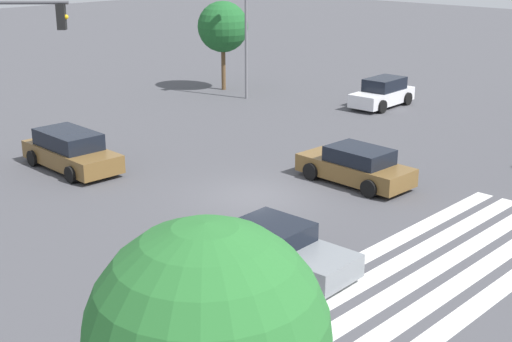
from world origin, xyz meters
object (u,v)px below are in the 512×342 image
at_px(car_5, 280,248).
at_px(tree_corner_b, 208,340).
at_px(street_light_pole_b, 246,22).
at_px(car_2, 71,151).
at_px(car_3, 356,166).
at_px(car_1, 383,93).
at_px(tree_corner_a, 223,27).

relative_size(car_5, tree_corner_b, 0.80).
distance_m(street_light_pole_b, tree_corner_b, 32.93).
relative_size(car_2, street_light_pole_b, 0.67).
height_order(car_3, street_light_pole_b, street_light_pole_b).
xyz_separation_m(car_1, tree_corner_b, (-27.55, -15.76, 3.07)).
xyz_separation_m(car_3, street_light_pole_b, (8.04, 13.79, 3.78)).
bearing_deg(tree_corner_a, car_3, -118.20).
relative_size(car_3, tree_corner_b, 0.83).
bearing_deg(car_1, car_3, 27.71).
xyz_separation_m(car_5, tree_corner_b, (-8.16, -6.03, 3.19)).
bearing_deg(tree_corner_b, car_5, 36.44).
height_order(car_2, car_3, car_2).
distance_m(car_1, tree_corner_b, 31.89).
bearing_deg(street_light_pole_b, car_2, -163.33).
height_order(car_3, tree_corner_a, tree_corner_a).
bearing_deg(tree_corner_b, car_2, 63.36).
relative_size(car_2, car_5, 1.11).
xyz_separation_m(car_2, car_3, (6.54, -9.42, -0.07)).
bearing_deg(car_3, tree_corner_a, -26.24).
height_order(car_3, tree_corner_b, tree_corner_b).
bearing_deg(car_3, tree_corner_b, 121.58).
bearing_deg(car_5, car_1, 114.66).
height_order(car_1, car_3, car_1).
bearing_deg(car_2, tree_corner_a, 116.72).
distance_m(car_3, street_light_pole_b, 16.40).
xyz_separation_m(car_1, car_3, (-11.79, -6.80, -0.08)).
height_order(car_2, street_light_pole_b, street_light_pole_b).
bearing_deg(car_5, tree_corner_b, -55.56).
distance_m(tree_corner_a, tree_corner_b, 35.57).
bearing_deg(street_light_pole_b, car_3, -120.25).
xyz_separation_m(car_2, street_light_pole_b, (14.58, 4.36, 3.71)).
bearing_deg(tree_corner_a, car_1, -73.78).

